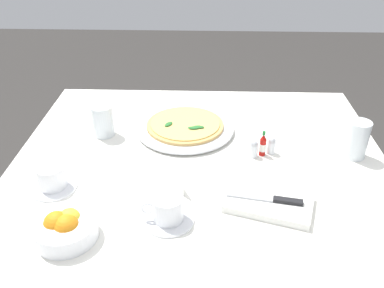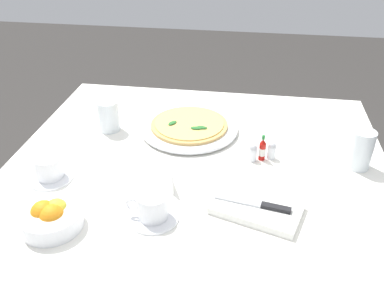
{
  "view_description": "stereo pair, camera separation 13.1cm",
  "coord_description": "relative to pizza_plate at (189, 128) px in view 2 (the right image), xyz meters",
  "views": [
    {
      "loc": [
        -0.01,
        1.0,
        1.44
      ],
      "look_at": [
        0.03,
        -0.12,
        0.76
      ],
      "focal_mm": 39.02,
      "sensor_mm": 36.0,
      "label": 1
    },
    {
      "loc": [
        -0.14,
        0.99,
        1.44
      ],
      "look_at": [
        0.03,
        -0.12,
        0.76
      ],
      "focal_mm": 39.02,
      "sensor_mm": 36.0,
      "label": 2
    }
  ],
  "objects": [
    {
      "name": "dining_table",
      "position": [
        -0.05,
        0.24,
        -0.14
      ],
      "size": [
        1.14,
        1.14,
        0.74
      ],
      "color": "white",
      "rests_on": "ground_plane"
    },
    {
      "name": "pizza_plate",
      "position": [
        0.0,
        0.0,
        0.0
      ],
      "size": [
        0.33,
        0.33,
        0.02
      ],
      "color": "white",
      "rests_on": "dining_table"
    },
    {
      "name": "pizza",
      "position": [
        -0.0,
        0.0,
        0.01
      ],
      "size": [
        0.26,
        0.26,
        0.02
      ],
      "color": "#DBAD60",
      "rests_on": "pizza_plate"
    },
    {
      "name": "coffee_cup_near_left",
      "position": [
        0.02,
        0.45,
        0.02
      ],
      "size": [
        0.13,
        0.13,
        0.07
      ],
      "color": "white",
      "rests_on": "dining_table"
    },
    {
      "name": "coffee_cup_near_right",
      "position": [
        0.35,
        0.33,
        0.02
      ],
      "size": [
        0.13,
        0.13,
        0.07
      ],
      "color": "white",
      "rests_on": "dining_table"
    },
    {
      "name": "water_glass_far_right",
      "position": [
        -0.53,
        0.14,
        0.04
      ],
      "size": [
        0.07,
        0.07,
        0.12
      ],
      "color": "white",
      "rests_on": "dining_table"
    },
    {
      "name": "water_glass_back_corner",
      "position": [
        0.27,
        0.03,
        0.04
      ],
      "size": [
        0.07,
        0.07,
        0.11
      ],
      "color": "white",
      "rests_on": "dining_table"
    },
    {
      "name": "napkin_folded",
      "position": [
        -0.24,
        0.39,
        -0.0
      ],
      "size": [
        0.25,
        0.19,
        0.02
      ],
      "rotation": [
        0.0,
        0.0,
        -0.3
      ],
      "color": "white",
      "rests_on": "dining_table"
    },
    {
      "name": "dinner_knife",
      "position": [
        -0.23,
        0.39,
        0.01
      ],
      "size": [
        0.2,
        0.05,
        0.01
      ],
      "rotation": [
        0.0,
        0.0,
        -0.19
      ],
      "color": "silver",
      "rests_on": "napkin_folded"
    },
    {
      "name": "citrus_bowl",
      "position": [
        0.26,
        0.52,
        0.02
      ],
      "size": [
        0.15,
        0.15,
        0.07
      ],
      "color": "white",
      "rests_on": "dining_table"
    },
    {
      "name": "hot_sauce_bottle",
      "position": [
        -0.25,
        0.14,
        0.02
      ],
      "size": [
        0.02,
        0.02,
        0.08
      ],
      "color": "#B7140F",
      "rests_on": "dining_table"
    },
    {
      "name": "salt_shaker",
      "position": [
        -0.22,
        0.15,
        0.01
      ],
      "size": [
        0.03,
        0.03,
        0.06
      ],
      "color": "white",
      "rests_on": "dining_table"
    },
    {
      "name": "pepper_shaker",
      "position": [
        -0.27,
        0.13,
        0.01
      ],
      "size": [
        0.03,
        0.03,
        0.06
      ],
      "color": "white",
      "rests_on": "dining_table"
    },
    {
      "name": "menu_card",
      "position": [
        0.01,
        0.31,
        0.02
      ],
      "size": [
        0.04,
        0.08,
        0.06
      ],
      "rotation": [
        0.0,
        0.0,
        5.13
      ],
      "color": "white",
      "rests_on": "dining_table"
    }
  ]
}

